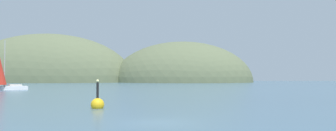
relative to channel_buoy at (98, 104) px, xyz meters
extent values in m
plane|color=#426075|center=(5.36, -8.89, -0.37)|extent=(360.00, 360.00, 0.00)
ellipsoid|color=#5B6647|center=(10.36, 126.11, -0.37)|extent=(61.71, 44.00, 35.69)
ellipsoid|color=#5B6647|center=(-49.64, 126.11, -0.37)|extent=(77.93, 44.00, 42.89)
cube|color=white|center=(-25.50, 38.44, -0.01)|extent=(6.81, 5.58, 0.73)
cube|color=beige|center=(-24.48, 39.13, 0.54)|extent=(2.69, 2.53, 0.36)
cylinder|color=#B2B2B7|center=(-26.06, 38.05, 4.79)|extent=(0.14, 0.14, 8.86)
sphere|color=gold|center=(0.00, 0.00, -0.07)|extent=(1.10, 1.10, 1.10)
cylinder|color=black|center=(0.00, 0.00, 0.98)|extent=(0.20, 0.20, 1.60)
sphere|color=#F2EA99|center=(0.00, 0.00, 1.90)|extent=(0.24, 0.24, 0.24)
camera|label=1|loc=(6.24, -29.18, 2.29)|focal=37.79mm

